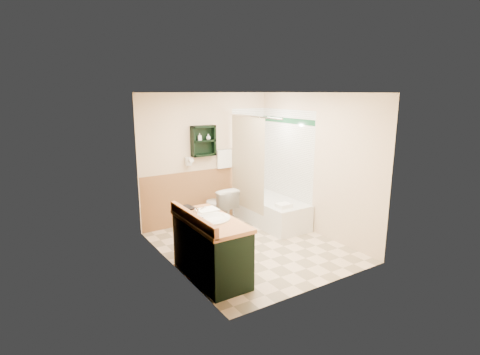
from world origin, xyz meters
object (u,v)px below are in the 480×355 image
(wall_shelf, at_px, (203,141))
(toilet, at_px, (219,207))
(bathtub, at_px, (271,211))
(soap_bottle_a, at_px, (200,139))
(vanity_book, at_px, (181,201))
(soap_bottle_b, at_px, (208,137))
(vanity, at_px, (211,248))
(hair_dryer, at_px, (188,161))

(wall_shelf, bearing_deg, toilet, -67.94)
(toilet, bearing_deg, bathtub, 152.92)
(soap_bottle_a, bearing_deg, vanity_book, -125.76)
(vanity_book, distance_m, soap_bottle_b, 1.91)
(wall_shelf, height_order, toilet, wall_shelf)
(wall_shelf, relative_size, bathtub, 0.37)
(bathtub, height_order, vanity_book, vanity_book)
(bathtub, xyz_separation_m, toilet, (-0.90, 0.39, 0.13))
(vanity, distance_m, soap_bottle_a, 2.40)
(vanity, bearing_deg, bathtub, 32.48)
(toilet, distance_m, vanity_book, 1.69)
(toilet, relative_size, soap_bottle_b, 7.28)
(wall_shelf, height_order, soap_bottle_b, wall_shelf)
(toilet, height_order, soap_bottle_a, soap_bottle_a)
(vanity, xyz_separation_m, vanity_book, (-0.17, 0.56, 0.53))
(hair_dryer, bearing_deg, soap_bottle_a, -7.65)
(vanity, height_order, soap_bottle_b, soap_bottle_b)
(hair_dryer, bearing_deg, toilet, -38.53)
(hair_dryer, distance_m, soap_bottle_b, 0.57)
(toilet, relative_size, soap_bottle_a, 5.84)
(hair_dryer, height_order, bathtub, hair_dryer)
(wall_shelf, relative_size, soap_bottle_a, 4.28)
(hair_dryer, bearing_deg, wall_shelf, -4.76)
(hair_dryer, xyz_separation_m, soap_bottle_a, (0.22, -0.03, 0.39))
(vanity, distance_m, bathtub, 2.28)
(vanity, relative_size, bathtub, 0.85)
(wall_shelf, bearing_deg, soap_bottle_a, -176.26)
(vanity, relative_size, vanity_book, 5.20)
(vanity, height_order, vanity_book, vanity_book)
(vanity, bearing_deg, toilet, 57.57)
(hair_dryer, distance_m, vanity_book, 1.61)
(hair_dryer, height_order, soap_bottle_a, soap_bottle_a)
(bathtub, bearing_deg, soap_bottle_a, 147.62)
(vanity_book, bearing_deg, hair_dryer, 54.83)
(toilet, bearing_deg, vanity, 53.87)
(bathtub, bearing_deg, vanity_book, -162.26)
(vanity, distance_m, vanity_book, 0.78)
(bathtub, xyz_separation_m, vanity_book, (-2.08, -0.67, 0.69))
(vanity_book, xyz_separation_m, soap_bottle_b, (1.16, 1.37, 0.67))
(vanity_book, bearing_deg, vanity, -80.06)
(bathtub, bearing_deg, hair_dryer, 151.19)
(bathtub, xyz_separation_m, soap_bottle_b, (-0.93, 0.70, 1.37))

